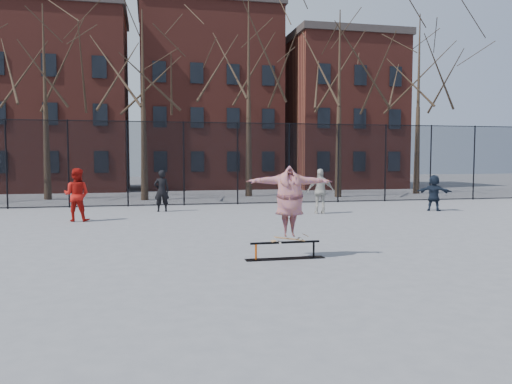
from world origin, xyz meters
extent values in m
plane|color=slate|center=(0.00, 0.00, 0.00)|extent=(100.00, 100.00, 0.00)
cube|color=black|center=(-0.04, -0.16, 0.01)|extent=(1.83, 0.28, 0.01)
cylinder|color=#D64F0C|center=(-0.72, -0.16, 0.19)|extent=(0.05, 0.05, 0.38)
cylinder|color=black|center=(0.63, -0.16, 0.19)|extent=(0.05, 0.05, 0.38)
cylinder|color=black|center=(-0.04, -0.16, 0.38)|extent=(1.61, 0.05, 0.05)
imported|color=#65317C|center=(0.06, -0.16, 1.29)|extent=(2.02, 0.80, 1.60)
imported|color=black|center=(-2.51, 10.46, 0.88)|extent=(0.67, 0.46, 1.76)
imported|color=#B61510|center=(-5.58, 7.86, 0.95)|extent=(1.07, 0.92, 1.91)
imported|color=beige|center=(3.80, 8.30, 0.92)|extent=(1.14, 0.65, 1.84)
imported|color=#182130|center=(8.91, 8.29, 0.78)|extent=(1.41, 1.25, 1.55)
cylinder|color=black|center=(-9.20, 13.00, 2.00)|extent=(0.07, 0.07, 4.00)
cylinder|color=black|center=(-6.60, 13.00, 2.00)|extent=(0.07, 0.07, 4.00)
cylinder|color=black|center=(-4.00, 13.00, 2.00)|extent=(0.07, 0.07, 4.00)
cylinder|color=black|center=(-1.40, 13.00, 2.00)|extent=(0.07, 0.07, 4.00)
cylinder|color=black|center=(1.20, 13.00, 2.00)|extent=(0.07, 0.07, 4.00)
cylinder|color=black|center=(3.80, 13.00, 2.00)|extent=(0.07, 0.07, 4.00)
cylinder|color=black|center=(6.40, 13.00, 2.00)|extent=(0.07, 0.07, 4.00)
cylinder|color=black|center=(9.00, 13.00, 2.00)|extent=(0.07, 0.07, 4.00)
cylinder|color=black|center=(11.60, 13.00, 2.00)|extent=(0.07, 0.07, 4.00)
cylinder|color=black|center=(14.20, 13.00, 2.00)|extent=(0.07, 0.07, 4.00)
cube|color=black|center=(0.00, 13.00, 2.00)|extent=(34.00, 0.01, 4.00)
cylinder|color=black|center=(0.00, 13.00, 3.96)|extent=(34.00, 0.04, 0.04)
cone|color=black|center=(-8.50, 17.80, 2.31)|extent=(0.40, 0.40, 4.62)
cone|color=black|center=(-3.00, 16.50, 2.31)|extent=(0.40, 0.40, 4.62)
cone|color=black|center=(2.50, 17.80, 2.31)|extent=(0.40, 0.40, 4.62)
cone|color=black|center=(8.00, 16.50, 2.31)|extent=(0.40, 0.40, 4.62)
cone|color=black|center=(13.50, 17.80, 2.31)|extent=(0.40, 0.40, 4.62)
cube|color=maroon|center=(-9.00, 26.00, 6.00)|extent=(9.00, 7.00, 12.00)
cube|color=maroon|center=(1.50, 26.00, 6.50)|extent=(10.00, 7.00, 13.00)
cube|color=maroon|center=(11.50, 26.00, 5.50)|extent=(8.00, 7.00, 11.00)
camera|label=1|loc=(-3.04, -10.92, 2.30)|focal=35.00mm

